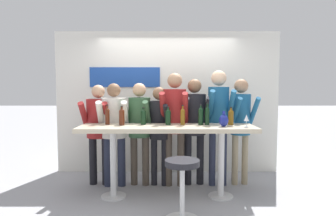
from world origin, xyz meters
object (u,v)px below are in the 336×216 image
(wine_bottle_1, at_px, (183,116))
(wine_bottle_3, at_px, (232,116))
(bar_stool, at_px, (183,180))
(wine_bottle_7, at_px, (108,115))
(wine_bottle_6, at_px, (144,116))
(wine_glass_0, at_px, (247,118))
(person_center_right, at_px, (175,116))
(person_rightmost, at_px, (242,119))
(person_center, at_px, (160,124))
(person_right, at_px, (195,120))
(person_center_left, at_px, (140,122))
(wine_bottle_2, at_px, (169,116))
(wine_bottle_4, at_px, (123,116))
(person_far_right, at_px, (219,114))
(decorative_vase, at_px, (225,120))
(person_far_left, at_px, (99,124))
(person_left, at_px, (115,124))
(wine_bottle_5, at_px, (208,115))
(tasting_table, at_px, (168,136))
(wine_bottle_0, at_px, (202,115))

(wine_bottle_1, relative_size, wine_bottle_3, 1.11)
(bar_stool, xyz_separation_m, wine_bottle_7, (-1.07, 0.94, 0.68))
(wine_bottle_6, relative_size, wine_glass_0, 1.45)
(person_center_right, distance_m, person_rightmost, 1.08)
(wine_bottle_3, xyz_separation_m, wine_bottle_6, (-1.29, 0.03, -0.00))
(person_center, distance_m, person_center_right, 0.29)
(bar_stool, bearing_deg, person_right, 79.11)
(person_center_left, height_order, person_center_right, person_center_right)
(person_center_left, relative_size, wine_bottle_7, 5.62)
(bar_stool, distance_m, wine_bottle_2, 1.14)
(wine_bottle_3, bearing_deg, wine_bottle_2, -179.86)
(wine_bottle_1, distance_m, wine_bottle_4, 0.89)
(person_far_right, distance_m, wine_bottle_3, 0.40)
(person_center_right, relative_size, decorative_vase, 8.25)
(person_far_left, distance_m, wine_bottle_4, 0.68)
(person_rightmost, height_order, wine_bottle_4, person_rightmost)
(person_center_right, distance_m, wine_bottle_4, 0.88)
(person_left, distance_m, person_rightmost, 2.04)
(wine_bottle_5, bearing_deg, person_center_left, 157.89)
(person_center, xyz_separation_m, wine_bottle_7, (-0.76, -0.35, 0.18))
(person_far_left, bearing_deg, person_rightmost, 4.34)
(wine_bottle_3, distance_m, wine_bottle_6, 1.29)
(wine_bottle_5, bearing_deg, person_center_right, 141.44)
(person_rightmost, distance_m, wine_glass_0, 0.70)
(tasting_table, relative_size, person_rightmost, 1.46)
(wine_bottle_2, bearing_deg, person_right, 46.41)
(person_right, height_order, person_rightmost, same)
(person_center_left, relative_size, wine_bottle_6, 6.48)
(person_center_left, height_order, wine_bottle_1, person_center_left)
(person_center, xyz_separation_m, wine_bottle_1, (0.36, -0.41, 0.18))
(wine_bottle_2, bearing_deg, decorative_vase, -14.09)
(wine_bottle_0, xyz_separation_m, wine_bottle_4, (-1.15, -0.05, -0.01))
(tasting_table, bearing_deg, person_far_left, 153.33)
(wine_bottle_6, bearing_deg, person_rightmost, 14.75)
(bar_stool, bearing_deg, decorative_vase, 48.94)
(person_right, bearing_deg, wine_bottle_1, -120.08)
(decorative_vase, bearing_deg, wine_bottle_2, 165.91)
(person_center_right, distance_m, wine_glass_0, 1.16)
(person_center, height_order, wine_bottle_2, person_center)
(wine_bottle_0, height_order, wine_bottle_5, wine_bottle_5)
(wine_bottle_5, relative_size, decorative_vase, 1.48)
(tasting_table, distance_m, bar_stool, 0.89)
(wine_bottle_4, bearing_deg, person_left, 114.92)
(tasting_table, height_order, person_rightmost, person_rightmost)
(person_center_left, distance_m, person_center_right, 0.58)
(person_rightmost, bearing_deg, wine_bottle_6, -174.55)
(wine_bottle_4, bearing_deg, wine_bottle_1, 1.86)
(wine_bottle_4, bearing_deg, person_far_left, 133.21)
(wine_bottle_2, bearing_deg, person_far_left, 158.71)
(wine_bottle_0, bearing_deg, bar_stool, -109.00)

